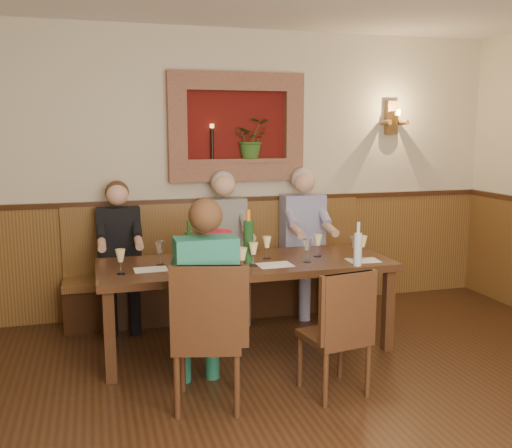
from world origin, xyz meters
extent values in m
cube|color=beige|center=(0.00, 3.00, 1.40)|extent=(6.00, 0.04, 2.80)
cube|color=brown|center=(0.00, 2.98, 0.55)|extent=(6.00, 0.04, 1.10)
cube|color=#381E0F|center=(0.00, 2.98, 1.12)|extent=(6.02, 0.06, 0.05)
cube|color=#550F0C|center=(0.20, 2.98, 1.85)|extent=(1.00, 0.02, 0.70)
cube|color=#905849|center=(0.20, 2.94, 2.29)|extent=(1.36, 0.12, 0.18)
cube|color=#905849|center=(0.20, 2.94, 1.41)|extent=(1.36, 0.12, 0.18)
cube|color=#905849|center=(-0.39, 2.94, 1.85)|extent=(0.18, 0.12, 0.70)
cube|color=#905849|center=(0.79, 2.94, 1.85)|extent=(0.18, 0.12, 0.70)
cube|color=#905849|center=(0.20, 2.94, 1.52)|extent=(1.00, 0.14, 0.04)
imported|color=#305B1F|center=(0.35, 2.94, 1.74)|extent=(0.35, 0.30, 0.39)
cylinder|color=black|center=(-0.05, 2.94, 1.69)|extent=(0.03, 0.03, 0.30)
cylinder|color=#FFBF59|center=(-0.05, 2.94, 1.86)|extent=(0.04, 0.04, 0.04)
cube|color=brown|center=(1.90, 2.95, 1.95)|extent=(0.12, 0.08, 0.35)
cylinder|color=brown|center=(1.80, 2.88, 1.90)|extent=(0.05, 0.18, 0.05)
cylinder|color=brown|center=(2.00, 2.88, 1.90)|extent=(0.05, 0.18, 0.05)
cylinder|color=#FFBF59|center=(1.90, 2.82, 2.00)|extent=(0.06, 0.06, 0.06)
cube|color=#3B1F11|center=(0.00, 1.85, 0.72)|extent=(2.40, 0.90, 0.06)
cube|color=#3B1F11|center=(-1.12, 1.48, 0.34)|extent=(0.08, 0.08, 0.69)
cube|color=#3B1F11|center=(1.12, 1.48, 0.34)|extent=(0.08, 0.08, 0.69)
cube|color=#3B1F11|center=(-1.12, 2.22, 0.34)|extent=(0.08, 0.08, 0.69)
cube|color=#3B1F11|center=(1.12, 2.22, 0.34)|extent=(0.08, 0.08, 0.69)
cube|color=#381E0F|center=(0.00, 2.76, 0.20)|extent=(3.00, 0.40, 0.40)
cube|color=brown|center=(0.00, 2.76, 0.42)|extent=(3.00, 0.45, 0.06)
cube|color=brown|center=(0.00, 2.95, 0.78)|extent=(3.00, 0.06, 0.66)
cube|color=#3B1F11|center=(-0.50, 0.95, 0.21)|extent=(0.51, 0.51, 0.42)
cube|color=#3B1F11|center=(-0.50, 0.95, 0.45)|extent=(0.54, 0.54, 0.05)
cube|color=#3B1F11|center=(-0.55, 0.76, 0.74)|extent=(0.44, 0.15, 0.53)
cube|color=#3B1F11|center=(0.38, 0.89, 0.19)|extent=(0.44, 0.44, 0.38)
cube|color=#3B1F11|center=(0.38, 0.89, 0.40)|extent=(0.46, 0.46, 0.05)
cube|color=#3B1F11|center=(0.40, 0.71, 0.66)|extent=(0.40, 0.10, 0.47)
cube|color=black|center=(-0.98, 2.62, 0.23)|extent=(0.39, 0.41, 0.45)
cube|color=black|center=(-0.98, 2.78, 0.86)|extent=(0.39, 0.21, 0.51)
sphere|color=#D8A384|center=(-0.98, 2.74, 1.24)|extent=(0.20, 0.20, 0.20)
sphere|color=#4C2D19|center=(-0.98, 2.79, 1.25)|extent=(0.22, 0.22, 0.22)
cube|color=#605A58|center=(0.02, 2.61, 0.23)|extent=(0.42, 0.44, 0.45)
cube|color=#605A58|center=(0.02, 2.78, 0.89)|extent=(0.42, 0.22, 0.55)
sphere|color=#D8A384|center=(0.02, 2.74, 1.30)|extent=(0.21, 0.21, 0.21)
sphere|color=#B2B2B2|center=(0.02, 2.79, 1.32)|extent=(0.23, 0.23, 0.23)
cube|color=navy|center=(0.84, 2.61, 0.23)|extent=(0.43, 0.45, 0.45)
cube|color=navy|center=(0.84, 2.78, 0.90)|extent=(0.43, 0.23, 0.56)
sphere|color=#D8A384|center=(0.84, 2.74, 1.31)|extent=(0.21, 0.21, 0.21)
sphere|color=#B2B2B2|center=(0.84, 2.79, 1.33)|extent=(0.24, 0.24, 0.24)
cube|color=#1B5861|center=(-0.50, 1.14, 0.23)|extent=(0.41, 0.43, 0.45)
cube|color=#1B5861|center=(-0.50, 0.98, 0.87)|extent=(0.41, 0.21, 0.53)
sphere|color=#D8A384|center=(-0.50, 1.02, 1.26)|extent=(0.20, 0.20, 0.20)
sphere|color=#4C2D19|center=(-0.50, 0.97, 1.28)|extent=(0.22, 0.22, 0.22)
cylinder|color=red|center=(-0.25, 1.82, 0.89)|extent=(0.31, 0.31, 0.27)
cylinder|color=#19471E|center=(0.00, 1.78, 0.92)|extent=(0.10, 0.10, 0.35)
cylinder|color=orange|center=(0.00, 1.78, 1.14)|extent=(0.04, 0.04, 0.09)
cylinder|color=#19471E|center=(-0.46, 1.90, 0.88)|extent=(0.07, 0.07, 0.26)
cylinder|color=#19471E|center=(-0.46, 1.90, 1.06)|extent=(0.03, 0.03, 0.09)
cylinder|color=silver|center=(0.82, 1.46, 0.88)|extent=(0.07, 0.07, 0.26)
cylinder|color=silver|center=(0.82, 1.46, 1.06)|extent=(0.03, 0.03, 0.09)
cube|color=white|center=(-0.79, 1.78, 0.75)|extent=(0.26, 0.19, 0.00)
cube|color=white|center=(0.19, 1.66, 0.75)|extent=(0.28, 0.20, 0.00)
cube|color=white|center=(0.94, 1.61, 0.75)|extent=(0.28, 0.21, 0.00)
cube|color=white|center=(-0.22, 1.57, 0.75)|extent=(0.31, 0.26, 0.00)
camera|label=1|loc=(-1.18, -2.59, 1.82)|focal=40.00mm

